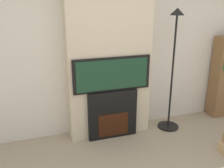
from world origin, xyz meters
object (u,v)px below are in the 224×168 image
Objects in this scene: television at (112,74)px; fireplace at (112,114)px; bookshelf at (224,77)px; floor_lamp at (173,64)px.

fireplace is at bearing 90.00° from television.
fireplace is at bearing -176.39° from bookshelf.
floor_lamp reaches higher than bookshelf.
fireplace is 0.65× the size of television.
television is 0.96m from floor_lamp.
fireplace is 0.53× the size of bookshelf.
floor_lamp is at bearing -1.46° from fireplace.
television reaches higher than fireplace.
bookshelf is at bearing 7.86° from floor_lamp.
floor_lamp reaches higher than fireplace.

